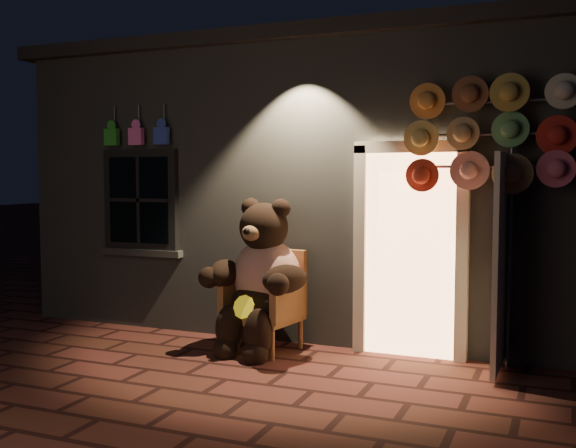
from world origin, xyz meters
The scene contains 5 objects.
ground centered at (0.00, 0.00, 0.00)m, with size 60.00×60.00×0.00m, color #5B2822.
shop_building centered at (0.00, 3.99, 1.74)m, with size 7.30×5.95×3.51m.
wicker_armchair centered at (-0.10, 1.14, 0.52)m, with size 0.81×0.76×1.05m.
teddy_bear centered at (-0.11, 1.01, 0.77)m, with size 1.19×1.01×1.66m.
hat_rack centered at (2.11, 1.28, 2.21)m, with size 1.56×0.22×2.76m.
Camera 1 is at (2.81, -5.29, 1.84)m, focal length 42.00 mm.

